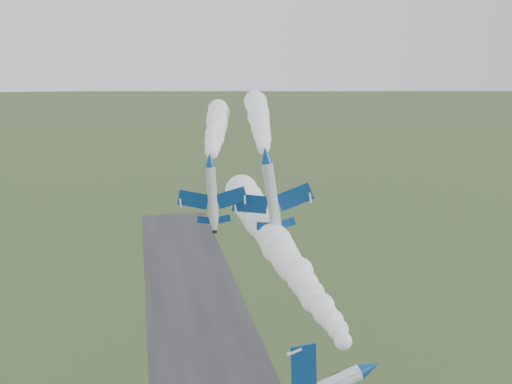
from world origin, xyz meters
TOP-DOWN VIEW (x-y plane):
  - jet_lead at (7.80, -10.61)m, footprint 3.78×12.39m
  - smoke_trail_jet_lead at (6.53, 19.85)m, footprint 10.63×56.19m
  - jet_pair_left at (-2.26, 23.58)m, footprint 9.86×11.64m
  - smoke_trail_jet_pair_left at (2.83, 53.99)m, footprint 14.66×56.13m
  - jet_pair_right at (5.56, 22.95)m, footprint 11.65×13.88m
  - smoke_trail_jet_pair_right at (11.04, 53.34)m, footprint 14.32×54.38m

SIDE VIEW (x-z plane):
  - jet_lead at x=7.80m, z-range 26.91..36.72m
  - smoke_trail_jet_lead at x=6.53m, z-range 30.66..36.61m
  - jet_pair_left at x=-2.26m, z-range 43.87..46.77m
  - jet_pair_right at x=5.56m, z-range 44.00..47.64m
  - smoke_trail_jet_pair_left at x=2.83m, z-range 43.69..48.54m
  - smoke_trail_jet_pair_right at x=11.04m, z-range 45.00..49.94m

